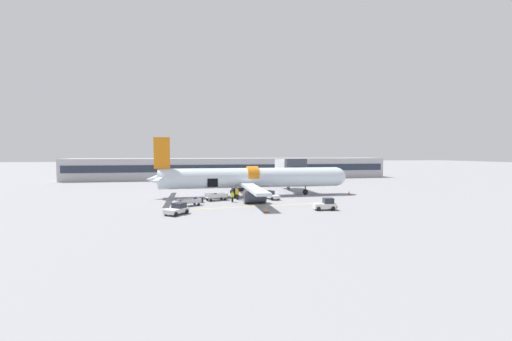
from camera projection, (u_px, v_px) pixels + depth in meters
ground_plane at (265, 199)px, 50.57m from camera, size 500.00×500.00×0.00m
apron_marking_line at (260, 206)px, 44.04m from camera, size 18.78×1.88×0.01m
terminal_strip at (234, 168)px, 93.04m from camera, size 91.98×9.61×5.97m
jet_bridge_stub at (290, 168)px, 61.86m from camera, size 3.87×10.72×6.40m
airplane at (250, 179)px, 54.28m from camera, size 34.95×31.11×10.04m
baggage_tug_lead at (271, 196)px, 50.61m from camera, size 2.44×3.44×1.37m
baggage_tug_mid at (326, 205)px, 40.96m from camera, size 3.03×1.88×1.58m
baggage_tug_rear at (177, 209)px, 38.04m from camera, size 3.03×3.33×1.37m
baggage_cart_loading at (217, 197)px, 49.41m from camera, size 4.33×2.68×1.14m
baggage_cart_queued at (190, 202)px, 44.26m from camera, size 3.87×2.59×1.10m
ground_crew_loader_a at (232, 196)px, 47.50m from camera, size 0.55×0.51×1.66m
ground_crew_loader_b at (237, 193)px, 50.80m from camera, size 0.41×0.61×1.76m
ground_crew_driver at (238, 194)px, 49.91m from camera, size 0.53×0.60×1.76m
ground_crew_supervisor at (244, 195)px, 49.15m from camera, size 0.58×0.41×1.67m
suitcase_on_tarmac_upright at (202, 201)px, 46.97m from camera, size 0.40×0.30×0.75m
safety_cone_nose at (349, 193)px, 56.55m from camera, size 0.55×0.55×0.61m
safety_cone_engine_left at (267, 210)px, 39.28m from camera, size 0.58×0.58×0.56m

